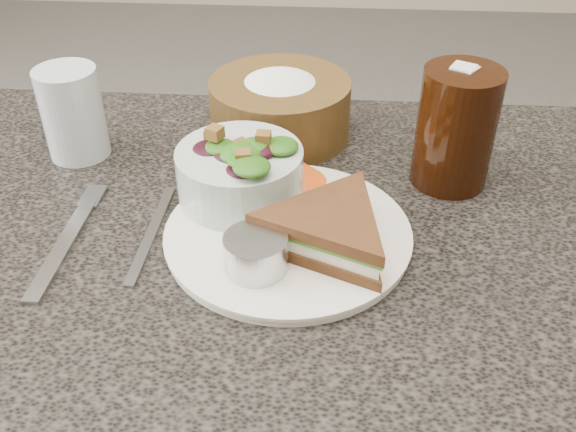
# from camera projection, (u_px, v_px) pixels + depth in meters

# --- Properties ---
(dinner_plate) EXTENTS (0.26, 0.26, 0.01)m
(dinner_plate) POSITION_uv_depth(u_px,v_px,m) (288.00, 235.00, 0.67)
(dinner_plate) COLOR silver
(dinner_plate) RESTS_ON dining_table
(sandwich) EXTENTS (0.22, 0.22, 0.04)m
(sandwich) POSITION_uv_depth(u_px,v_px,m) (330.00, 230.00, 0.64)
(sandwich) COLOR #492815
(sandwich) RESTS_ON dinner_plate
(salad_bowl) EXTENTS (0.18, 0.18, 0.08)m
(salad_bowl) POSITION_uv_depth(u_px,v_px,m) (240.00, 166.00, 0.70)
(salad_bowl) COLOR #A6B9B1
(salad_bowl) RESTS_ON dinner_plate
(dressing_ramekin) EXTENTS (0.07, 0.07, 0.04)m
(dressing_ramekin) POSITION_uv_depth(u_px,v_px,m) (256.00, 253.00, 0.61)
(dressing_ramekin) COLOR #B1B2B6
(dressing_ramekin) RESTS_ON dinner_plate
(orange_wedge) EXTENTS (0.08, 0.08, 0.03)m
(orange_wedge) POSITION_uv_depth(u_px,v_px,m) (302.00, 172.00, 0.74)
(orange_wedge) COLOR #FC5712
(orange_wedge) RESTS_ON dinner_plate
(fork) EXTENTS (0.02, 0.18, 0.00)m
(fork) POSITION_uv_depth(u_px,v_px,m) (64.00, 244.00, 0.67)
(fork) COLOR #9E9E9F
(fork) RESTS_ON dining_table
(knife) EXTENTS (0.02, 0.17, 0.00)m
(knife) POSITION_uv_depth(u_px,v_px,m) (152.00, 233.00, 0.68)
(knife) COLOR gray
(knife) RESTS_ON dining_table
(bread_basket) EXTENTS (0.24, 0.24, 0.10)m
(bread_basket) POSITION_uv_depth(u_px,v_px,m) (280.00, 99.00, 0.83)
(bread_basket) COLOR brown
(bread_basket) RESTS_ON dining_table
(cola_glass) EXTENTS (0.11, 0.11, 0.15)m
(cola_glass) POSITION_uv_depth(u_px,v_px,m) (457.00, 124.00, 0.72)
(cola_glass) COLOR black
(cola_glass) RESTS_ON dining_table
(water_glass) EXTENTS (0.08, 0.08, 0.11)m
(water_glass) POSITION_uv_depth(u_px,v_px,m) (73.00, 113.00, 0.79)
(water_glass) COLOR #B4BFC8
(water_glass) RESTS_ON dining_table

